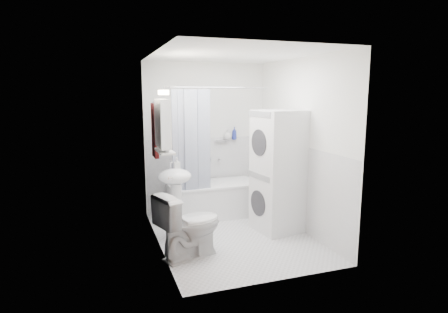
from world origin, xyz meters
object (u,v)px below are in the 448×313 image
object	(u,v)px
bathtub	(213,198)
washer_dryer	(278,171)
sink	(175,187)
toilet	(190,225)

from	to	relation	value
bathtub	washer_dryer	world-z (taller)	washer_dryer
bathtub	sink	size ratio (longest dim) A/B	1.32
washer_dryer	toilet	distance (m)	1.54
bathtub	washer_dryer	xyz separation A→B (m)	(0.68, -0.88, 0.56)
washer_dryer	bathtub	bearing A→B (deg)	119.83
toilet	sink	bearing A→B (deg)	-14.92
sink	toilet	size ratio (longest dim) A/B	1.31
bathtub	sink	xyz separation A→B (m)	(-0.75, -0.75, 0.41)
toilet	washer_dryer	bearing A→B (deg)	-90.03
bathtub	washer_dryer	bearing A→B (deg)	-52.22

